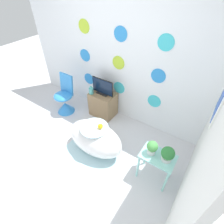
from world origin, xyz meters
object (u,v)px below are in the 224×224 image
at_px(potted_plant_left, 152,147).
at_px(potted_plant_right, 168,154).
at_px(chair, 65,101).
at_px(bathtub, 95,138).
at_px(vase, 91,91).
at_px(tv, 102,87).

height_order(potted_plant_left, potted_plant_right, potted_plant_right).
relative_size(chair, potted_plant_left, 3.93).
bearing_deg(chair, potted_plant_left, -10.57).
distance_m(bathtub, potted_plant_left, 1.01).
xyz_separation_m(vase, potted_plant_left, (1.58, -0.65, 0.04)).
distance_m(potted_plant_left, potted_plant_right, 0.21).
bearing_deg(potted_plant_left, vase, 157.55).
height_order(tv, potted_plant_right, tv).
distance_m(bathtub, chair, 1.28).
height_order(tv, potted_plant_left, tv).
xyz_separation_m(bathtub, potted_plant_left, (0.94, 0.07, 0.36)).
bearing_deg(tv, potted_plant_right, -25.53).
height_order(vase, potted_plant_left, potted_plant_left).
height_order(chair, potted_plant_left, chair).
bearing_deg(bathtub, tv, 118.27).
xyz_separation_m(tv, vase, (-0.19, -0.12, -0.08)).
bearing_deg(potted_plant_right, vase, 160.21).
bearing_deg(bathtub, chair, 158.72).
bearing_deg(vase, bathtub, -48.23).
relative_size(bathtub, vase, 6.38).
height_order(bathtub, potted_plant_left, potted_plant_left).
bearing_deg(potted_plant_right, potted_plant_left, -177.80).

